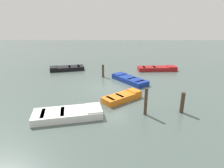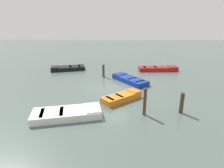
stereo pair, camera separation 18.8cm
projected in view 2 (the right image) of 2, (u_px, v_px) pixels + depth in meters
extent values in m
plane|color=#4C5B56|center=(112.00, 88.00, 15.11)|extent=(80.00, 80.00, 0.00)
cube|color=orange|center=(122.00, 97.00, 12.78)|extent=(2.61, 2.88, 0.40)
cube|color=black|center=(122.00, 95.00, 12.73)|extent=(2.16, 2.40, 0.04)
cube|color=orange|center=(134.00, 91.00, 13.36)|extent=(1.12, 1.07, 0.06)
cube|color=black|center=(119.00, 96.00, 12.60)|extent=(0.75, 0.66, 0.04)
cube|color=black|center=(110.00, 98.00, 12.14)|extent=(0.75, 0.66, 0.04)
cube|color=silver|center=(67.00, 114.00, 10.52)|extent=(2.29, 4.03, 0.40)
cube|color=#334772|center=(67.00, 111.00, 10.48)|extent=(1.85, 3.40, 0.04)
cube|color=silver|center=(93.00, 108.00, 10.73)|extent=(1.49, 1.11, 0.06)
cube|color=navy|center=(61.00, 111.00, 10.41)|extent=(1.18, 0.45, 0.04)
cube|color=navy|center=(42.00, 113.00, 10.21)|extent=(1.18, 0.45, 0.04)
cube|color=black|center=(68.00, 68.00, 20.63)|extent=(2.33, 3.85, 0.40)
cube|color=gray|center=(68.00, 67.00, 20.58)|extent=(1.89, 3.24, 0.04)
cube|color=black|center=(55.00, 67.00, 20.22)|extent=(1.44, 1.11, 0.06)
cube|color=#776E5D|center=(70.00, 66.00, 20.63)|extent=(1.11, 0.49, 0.04)
cube|color=#776E5D|center=(79.00, 66.00, 20.87)|extent=(1.11, 0.49, 0.04)
cube|color=navy|center=(130.00, 80.00, 16.59)|extent=(3.67, 3.18, 0.40)
cube|color=silver|center=(130.00, 78.00, 16.55)|extent=(3.07, 2.63, 0.04)
cube|color=navy|center=(120.00, 74.00, 17.62)|extent=(1.32, 1.39, 0.06)
cube|color=#A4A49F|center=(132.00, 79.00, 16.33)|extent=(0.75, 0.91, 0.04)
cube|color=#A4A49F|center=(140.00, 81.00, 15.55)|extent=(0.75, 0.91, 0.04)
cube|color=maroon|center=(158.00, 69.00, 20.41)|extent=(1.47, 4.21, 0.40)
cube|color=black|center=(158.00, 67.00, 20.36)|extent=(1.17, 3.57, 0.04)
cube|color=maroon|center=(173.00, 67.00, 20.38)|extent=(1.18, 0.97, 0.06)
cube|color=black|center=(155.00, 67.00, 20.34)|extent=(0.99, 0.25, 0.04)
cube|color=black|center=(145.00, 67.00, 20.30)|extent=(0.99, 0.25, 0.04)
cylinder|color=#423323|center=(103.00, 71.00, 17.94)|extent=(0.22, 0.22, 1.22)
cylinder|color=#423323|center=(145.00, 102.00, 10.59)|extent=(0.18, 0.18, 1.62)
cylinder|color=#423323|center=(182.00, 103.00, 10.85)|extent=(0.23, 0.23, 1.26)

